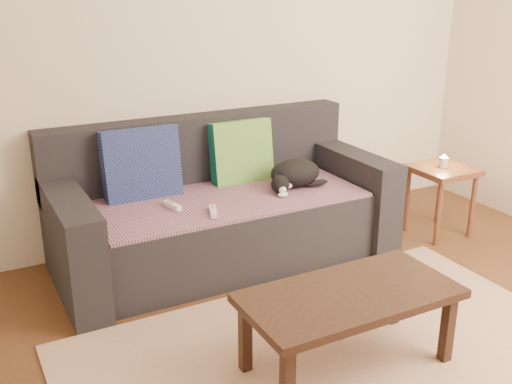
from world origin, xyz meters
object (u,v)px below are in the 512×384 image
sofa (222,212)px  cat (294,174)px  wii_remote_b (213,211)px  coffee_table (349,301)px  side_table (442,179)px  wii_remote_a (172,206)px

sofa → cat: (0.46, -0.12, 0.22)m
wii_remote_b → coffee_table: 1.06m
sofa → side_table: sofa is taller
sofa → wii_remote_a: sofa is taller
wii_remote_b → side_table: bearing=-72.6°
side_table → coffee_table: (-1.50, -0.98, -0.06)m
cat → wii_remote_a: (-0.83, 0.00, -0.07)m
wii_remote_b → cat: bearing=-54.3°
cat → wii_remote_b: (-0.66, -0.19, -0.07)m
wii_remote_a → side_table: size_ratio=0.31×
wii_remote_a → coffee_table: size_ratio=0.15×
wii_remote_b → sofa: bearing=-12.8°
sofa → side_table: size_ratio=4.29×
side_table → coffee_table: side_table is taller
coffee_table → side_table: bearing=33.2°
coffee_table → wii_remote_b: bearing=101.1°
sofa → coffee_table: bearing=-89.7°
wii_remote_a → coffee_table: (0.38, -1.23, -0.11)m
wii_remote_a → side_table: 1.89m
wii_remote_b → side_table: side_table is taller
side_table → sofa: bearing=166.2°
sofa → side_table: (1.51, -0.37, 0.09)m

